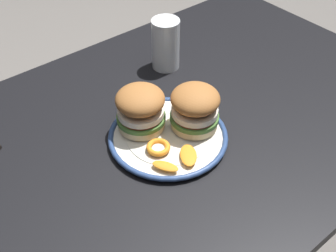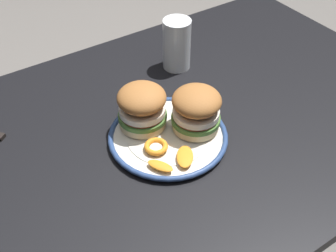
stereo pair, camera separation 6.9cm
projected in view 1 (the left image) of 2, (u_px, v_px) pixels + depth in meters
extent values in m
cube|color=black|center=(171.00, 128.00, 0.99)|extent=(1.30, 0.82, 0.03)
cube|color=black|center=(228.00, 84.00, 1.71)|extent=(0.06, 0.06, 0.67)
cylinder|color=silver|center=(168.00, 137.00, 0.94)|extent=(0.24, 0.24, 0.01)
torus|color=navy|center=(168.00, 135.00, 0.94)|extent=(0.27, 0.27, 0.01)
cylinder|color=silver|center=(168.00, 135.00, 0.94)|extent=(0.19, 0.19, 0.00)
cylinder|color=beige|center=(141.00, 122.00, 0.95)|extent=(0.11, 0.11, 0.02)
cylinder|color=#477033|center=(141.00, 117.00, 0.94)|extent=(0.11, 0.11, 0.01)
cylinder|color=#BC3828|center=(141.00, 115.00, 0.93)|extent=(0.10, 0.10, 0.01)
cylinder|color=silver|center=(141.00, 111.00, 0.93)|extent=(0.10, 0.10, 0.01)
ellipsoid|color=#A36633|center=(140.00, 99.00, 0.90)|extent=(0.15, 0.15, 0.05)
cylinder|color=beige|center=(194.00, 121.00, 0.95)|extent=(0.11, 0.11, 0.02)
cylinder|color=#477033|center=(194.00, 117.00, 0.94)|extent=(0.11, 0.11, 0.01)
cylinder|color=#BC3828|center=(195.00, 114.00, 0.93)|extent=(0.10, 0.10, 0.01)
cylinder|color=silver|center=(195.00, 111.00, 0.93)|extent=(0.10, 0.10, 0.01)
ellipsoid|color=#A36633|center=(195.00, 99.00, 0.91)|extent=(0.14, 0.14, 0.05)
torus|color=orange|center=(158.00, 147.00, 0.89)|extent=(0.06, 0.06, 0.01)
cylinder|color=#F4E5C6|center=(158.00, 149.00, 0.90)|extent=(0.03, 0.03, 0.00)
ellipsoid|color=orange|center=(165.00, 166.00, 0.86)|extent=(0.05, 0.06, 0.01)
ellipsoid|color=orange|center=(188.00, 155.00, 0.88)|extent=(0.07, 0.07, 0.01)
cylinder|color=white|center=(166.00, 44.00, 1.11)|extent=(0.07, 0.07, 0.14)
cylinder|color=#5B2D19|center=(166.00, 55.00, 1.14)|extent=(0.07, 0.07, 0.07)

